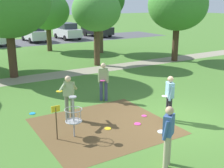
% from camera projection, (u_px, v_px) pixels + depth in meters
% --- Properties ---
extents(ground_plane, '(160.00, 160.00, 0.00)m').
position_uv_depth(ground_plane, '(176.00, 121.00, 10.57)').
color(ground_plane, '#47752D').
extents(dirt_tee_pad, '(4.48, 4.13, 0.01)m').
position_uv_depth(dirt_tee_pad, '(104.00, 126.00, 10.18)').
color(dirt_tee_pad, brown).
rests_on(dirt_tee_pad, ground).
extents(disc_golf_basket, '(0.98, 0.58, 1.39)m').
position_uv_depth(disc_golf_basket, '(72.00, 115.00, 9.17)').
color(disc_golf_basket, '#9E9EA3').
rests_on(disc_golf_basket, ground).
extents(player_foreground_watching, '(0.45, 0.50, 1.71)m').
position_uv_depth(player_foreground_watching, '(169.00, 96.00, 10.38)').
color(player_foreground_watching, '#232328').
rests_on(player_foreground_watching, ground).
extents(player_throwing, '(0.48, 0.45, 1.71)m').
position_uv_depth(player_throwing, '(168.00, 133.00, 7.47)').
color(player_throwing, tan).
rests_on(player_throwing, ground).
extents(player_waiting_left, '(1.03, 0.71, 1.71)m').
position_uv_depth(player_waiting_left, '(69.00, 95.00, 10.46)').
color(player_waiting_left, slate).
rests_on(player_waiting_left, ground).
extents(player_waiting_right, '(0.46, 0.45, 1.71)m').
position_uv_depth(player_waiting_right, '(103.00, 80.00, 12.53)').
color(player_waiting_right, '#384260').
rests_on(player_waiting_right, ground).
extents(frisbee_near_basket, '(0.21, 0.21, 0.02)m').
position_uv_depth(frisbee_near_basket, '(144.00, 116.00, 11.06)').
color(frisbee_near_basket, '#E53D99').
rests_on(frisbee_near_basket, ground).
extents(frisbee_by_tee, '(0.24, 0.24, 0.02)m').
position_uv_depth(frisbee_by_tee, '(108.00, 129.00, 9.96)').
color(frisbee_by_tee, gold).
rests_on(frisbee_by_tee, ground).
extents(frisbee_mid_grass, '(0.24, 0.24, 0.02)m').
position_uv_depth(frisbee_mid_grass, '(32.00, 113.00, 11.29)').
color(frisbee_mid_grass, '#1E93DB').
rests_on(frisbee_mid_grass, ground).
extents(frisbee_far_left, '(0.24, 0.24, 0.02)m').
position_uv_depth(frisbee_far_left, '(137.00, 124.00, 10.34)').
color(frisbee_far_left, '#E53D99').
rests_on(frisbee_far_left, ground).
extents(tree_mid_left, '(4.02, 4.02, 6.08)m').
position_uv_depth(tree_mid_left, '(100.00, 0.00, 23.29)').
color(tree_mid_left, brown).
rests_on(tree_mid_left, ground).
extents(tree_mid_center, '(4.81, 4.81, 6.36)m').
position_uv_depth(tree_mid_center, '(7.00, 1.00, 15.51)').
color(tree_mid_center, '#422D1E').
rests_on(tree_mid_center, ground).
extents(tree_mid_right, '(3.24, 3.24, 5.07)m').
position_uv_depth(tree_mid_right, '(96.00, 11.00, 18.78)').
color(tree_mid_right, '#4C3823').
rests_on(tree_mid_right, ground).
extents(tree_far_left, '(3.77, 3.77, 5.05)m').
position_uv_depth(tree_far_left, '(47.00, 11.00, 24.49)').
color(tree_far_left, '#4C3823').
rests_on(tree_far_left, ground).
extents(tree_far_right, '(4.21, 4.21, 5.79)m').
position_uv_depth(tree_far_right, '(178.00, 5.00, 20.15)').
color(tree_far_right, '#422D1E').
rests_on(tree_far_right, ground).
extents(parking_lot_strip, '(36.00, 6.00, 0.01)m').
position_uv_depth(parking_lot_strip, '(18.00, 43.00, 30.18)').
color(parking_lot_strip, '#4C4C51').
rests_on(parking_lot_strip, ground).
extents(parked_car_center_left, '(2.05, 4.24, 1.84)m').
position_uv_depth(parked_car_center_left, '(34.00, 33.00, 31.15)').
color(parked_car_center_left, silver).
rests_on(parked_car_center_left, ground).
extents(parked_car_center_right, '(2.09, 4.26, 1.84)m').
position_uv_depth(parked_car_center_right, '(67.00, 31.00, 33.10)').
color(parked_car_center_right, silver).
rests_on(parked_car_center_right, ground).
extents(parked_car_rightmost, '(2.71, 4.50, 1.84)m').
position_uv_depth(parked_car_rightmost, '(97.00, 29.00, 35.35)').
color(parked_car_rightmost, black).
rests_on(parked_car_rightmost, ground).
extents(gravel_path, '(40.00, 1.66, 0.00)m').
position_uv_depth(gravel_path, '(77.00, 72.00, 17.82)').
color(gravel_path, gray).
rests_on(gravel_path, ground).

